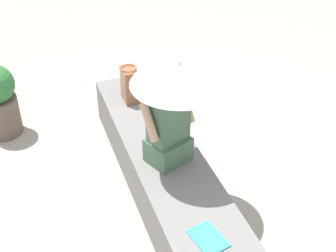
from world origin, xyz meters
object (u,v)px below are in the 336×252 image
Objects in this scene: parasol at (179,74)px; magazine at (208,238)px; handbag_black at (130,84)px; person_seated at (168,123)px.

parasol is 1.23m from magazine.
handbag_black is 1.36× the size of magazine.
parasol is 1.32m from handbag_black.
person_seated reaches higher than magazine.
person_seated is 3.21× the size of magazine.
parasol is at bearing 5.58° from handbag_black.
parasol reaches higher than person_seated.
person_seated is 2.37× the size of handbag_black.
parasol is at bearing 44.44° from person_seated.
parasol is (0.07, 0.07, 0.48)m from person_seated.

